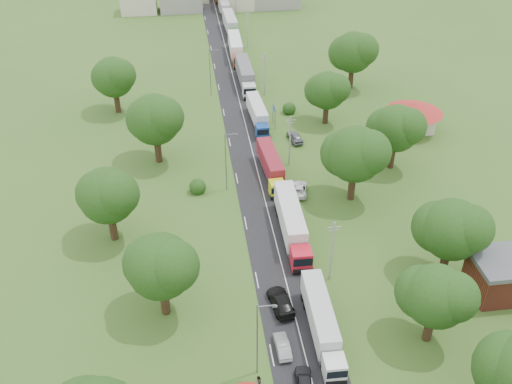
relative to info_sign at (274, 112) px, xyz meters
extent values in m
plane|color=#32571D|center=(-5.20, -35.00, -3.00)|extent=(260.00, 260.00, 0.00)
cube|color=black|center=(-5.20, -15.00, -3.00)|extent=(8.00, 200.00, 0.04)
cylinder|color=slate|center=(0.00, -1.20, -1.00)|extent=(0.12, 0.12, 4.00)
cylinder|color=slate|center=(0.00, 1.20, -1.00)|extent=(0.12, 0.12, 4.00)
cube|color=navy|center=(0.00, 0.00, 0.60)|extent=(0.06, 3.00, 1.00)
cube|color=silver|center=(0.00, 0.00, 0.60)|extent=(0.07, 3.10, 0.06)
cylinder|color=gray|center=(0.30, -42.00, 1.50)|extent=(0.24, 0.24, 9.00)
cube|color=gray|center=(0.30, -42.00, 5.30)|extent=(1.60, 0.10, 0.10)
cube|color=gray|center=(0.30, -42.00, 4.80)|extent=(1.20, 0.10, 0.10)
cylinder|color=gray|center=(0.30, -14.00, 1.50)|extent=(0.24, 0.24, 9.00)
cube|color=gray|center=(0.30, -14.00, 5.30)|extent=(1.60, 0.10, 0.10)
cube|color=gray|center=(0.30, -14.00, 4.80)|extent=(1.20, 0.10, 0.10)
cylinder|color=gray|center=(0.30, 14.00, 1.50)|extent=(0.24, 0.24, 9.00)
cube|color=gray|center=(0.30, 14.00, 5.30)|extent=(1.60, 0.10, 0.10)
cube|color=gray|center=(0.30, 14.00, 4.80)|extent=(1.20, 0.10, 0.10)
cylinder|color=gray|center=(0.30, 42.00, 1.50)|extent=(0.24, 0.24, 9.00)
cube|color=gray|center=(0.30, 42.00, 5.30)|extent=(1.60, 0.10, 0.10)
cube|color=gray|center=(0.30, 42.00, 4.80)|extent=(1.20, 0.10, 0.10)
cylinder|color=slate|center=(-10.70, -55.00, 2.00)|extent=(0.16, 0.16, 10.00)
cube|color=slate|center=(-9.80, -55.00, 6.70)|extent=(1.80, 0.10, 0.10)
cube|color=slate|center=(-9.00, -55.00, 6.55)|extent=(0.50, 0.22, 0.15)
cylinder|color=slate|center=(-10.70, -20.00, 2.00)|extent=(0.16, 0.16, 10.00)
cube|color=slate|center=(-9.80, -20.00, 6.70)|extent=(1.80, 0.10, 0.10)
cube|color=slate|center=(-9.00, -20.00, 6.55)|extent=(0.50, 0.22, 0.15)
cylinder|color=slate|center=(-10.70, 15.00, 2.00)|extent=(0.16, 0.16, 10.00)
cube|color=slate|center=(-9.80, 15.00, 6.70)|extent=(1.80, 0.10, 0.10)
cube|color=slate|center=(-9.00, 15.00, 6.55)|extent=(0.50, 0.22, 0.15)
cylinder|color=#382616|center=(8.80, -53.00, -1.08)|extent=(1.04, 1.04, 3.85)
sphere|color=#1D390F|center=(8.80, -53.00, 3.60)|extent=(7.00, 7.00, 7.00)
sphere|color=#1D390F|center=(10.05, -54.00, 4.35)|extent=(5.50, 5.50, 5.50)
sphere|color=#1D390F|center=(7.80, -51.75, 3.10)|extent=(6.00, 6.00, 6.00)
cylinder|color=#382616|center=(14.80, -43.00, -0.90)|extent=(1.08, 1.08, 4.20)
sphere|color=#1D390F|center=(14.80, -43.00, 4.22)|extent=(7.70, 7.70, 7.70)
sphere|color=#1D390F|center=(16.18, -44.10, 5.05)|extent=(6.05, 6.05, 6.05)
sphere|color=#1D390F|center=(13.70, -41.63, 3.67)|extent=(6.60, 6.60, 6.60)
cylinder|color=#382616|center=(7.80, -25.00, -0.73)|extent=(1.12, 1.12, 4.55)
sphere|color=#1D390F|center=(7.80, -25.00, 4.85)|extent=(8.40, 8.40, 8.40)
sphere|color=#1D390F|center=(9.30, -26.20, 5.75)|extent=(6.60, 6.60, 6.60)
sphere|color=#1D390F|center=(6.60, -23.50, 4.25)|extent=(7.20, 7.20, 7.20)
cylinder|color=#382616|center=(16.80, -17.00, -0.90)|extent=(1.08, 1.08, 4.20)
sphere|color=#1D390F|center=(16.80, -17.00, 4.22)|extent=(7.70, 7.70, 7.70)
sphere|color=#1D390F|center=(18.18, -18.10, 5.05)|extent=(6.05, 6.05, 6.05)
sphere|color=#1D390F|center=(15.70, -15.63, 3.67)|extent=(6.60, 6.60, 6.60)
cylinder|color=#382616|center=(9.80, 0.00, -1.08)|extent=(1.04, 1.04, 3.85)
sphere|color=#1D390F|center=(9.80, 0.00, 3.60)|extent=(7.00, 7.00, 7.00)
sphere|color=#1D390F|center=(11.05, -1.00, 4.35)|extent=(5.50, 5.50, 5.50)
sphere|color=#1D390F|center=(8.80, 1.25, 3.10)|extent=(6.00, 6.00, 6.00)
cylinder|color=#382616|center=(18.80, 15.00, -0.73)|extent=(1.12, 1.12, 4.55)
sphere|color=#1D390F|center=(18.80, 15.00, 4.85)|extent=(8.40, 8.40, 8.40)
sphere|color=#1D390F|center=(20.30, 13.80, 5.75)|extent=(6.60, 6.60, 6.60)
sphere|color=#1D390F|center=(17.60, 16.50, 4.25)|extent=(7.20, 7.20, 7.20)
cylinder|color=#382616|center=(-20.20, -45.00, -0.90)|extent=(1.08, 1.08, 4.20)
sphere|color=#1D390F|center=(-20.20, -45.00, 4.22)|extent=(7.70, 7.70, 7.70)
sphere|color=#1D390F|center=(-18.82, -46.10, 5.05)|extent=(6.05, 6.05, 6.05)
sphere|color=#1D390F|center=(-21.30, -43.63, 3.67)|extent=(6.60, 6.60, 6.60)
cylinder|color=#382616|center=(-27.20, -30.00, -0.90)|extent=(1.08, 1.08, 4.20)
sphere|color=#1D390F|center=(-27.20, -30.00, 4.22)|extent=(7.70, 7.70, 7.70)
sphere|color=#1D390F|center=(-25.82, -31.10, 5.05)|extent=(6.05, 6.05, 6.05)
sphere|color=#1D390F|center=(-28.30, -28.63, 3.67)|extent=(6.60, 6.60, 6.60)
cylinder|color=#382616|center=(-21.20, -10.00, -0.73)|extent=(1.12, 1.12, 4.55)
sphere|color=#1D390F|center=(-21.20, -10.00, 4.85)|extent=(8.40, 8.40, 8.40)
sphere|color=#1D390F|center=(-19.70, -11.20, 5.75)|extent=(6.60, 6.60, 6.60)
sphere|color=#1D390F|center=(-22.40, -8.50, 4.25)|extent=(7.20, 7.20, 7.20)
cylinder|color=#382616|center=(-29.20, 10.00, -0.90)|extent=(1.08, 1.08, 4.20)
sphere|color=#1D390F|center=(-29.20, 10.00, 4.22)|extent=(7.70, 7.70, 7.70)
sphere|color=#1D390F|center=(-27.82, 8.90, 5.05)|extent=(6.05, 6.05, 6.05)
sphere|color=#1D390F|center=(-30.30, 11.37, 3.67)|extent=(6.60, 6.60, 6.60)
cube|color=maroon|center=(20.80, -47.00, -0.70)|extent=(8.00, 6.00, 4.60)
cube|color=#47494F|center=(20.80, -47.00, 1.90)|extent=(8.60, 6.60, 0.60)
cube|color=beige|center=(24.80, -5.00, -1.00)|extent=(7.00, 5.00, 4.00)
cone|color=maroon|center=(24.80, -5.00, 1.90)|extent=(10.08, 10.08, 1.80)
cube|color=beige|center=(-27.20, 75.00, 0.00)|extent=(10.00, 8.00, 6.00)
cube|color=silver|center=(-2.85, -56.68, -1.53)|extent=(2.34, 2.34, 2.38)
cube|color=black|center=(-2.85, -57.83, -1.20)|extent=(2.19, 0.08, 1.05)
cube|color=slate|center=(-2.85, -57.77, -2.48)|extent=(2.10, 0.30, 0.33)
cube|color=slate|center=(-2.85, -50.03, -2.29)|extent=(2.46, 10.98, 0.29)
cube|color=#BCBCC1|center=(-2.85, -49.74, -0.58)|extent=(2.66, 11.27, 2.85)
cylinder|color=black|center=(-2.85, -57.53, -2.53)|extent=(2.23, 0.95, 0.95)
cylinder|color=black|center=(-2.85, -55.82, -2.53)|extent=(2.23, 0.95, 0.95)
cylinder|color=black|center=(-2.85, -46.70, -2.53)|extent=(2.23, 0.95, 0.95)
cylinder|color=black|center=(-2.85, -45.27, -2.53)|extent=(2.23, 0.95, 0.95)
cube|color=red|center=(-2.88, -39.47, -1.33)|extent=(2.64, 2.64, 2.69)
cube|color=black|center=(-2.88, -40.78, -0.96)|extent=(2.48, 0.07, 1.18)
cube|color=slate|center=(-2.88, -40.71, -2.41)|extent=(2.37, 0.30, 0.38)
cube|color=slate|center=(-2.88, -31.94, -2.19)|extent=(2.74, 12.43, 0.32)
cube|color=silver|center=(-2.88, -31.61, -0.26)|extent=(2.96, 12.76, 3.23)
cylinder|color=black|center=(-2.88, -40.44, -2.46)|extent=(2.53, 1.08, 1.08)
cylinder|color=black|center=(-2.88, -38.50, -2.46)|extent=(2.53, 1.08, 1.08)
cylinder|color=black|center=(-2.88, -28.17, -2.46)|extent=(2.53, 1.08, 1.08)
cylinder|color=black|center=(-2.88, -26.55, -2.46)|extent=(2.53, 1.08, 1.08)
cube|color=#C5CB17|center=(-3.24, -22.82, -1.57)|extent=(2.35, 2.35, 2.31)
cube|color=black|center=(-3.24, -23.93, -1.25)|extent=(2.12, 0.16, 1.01)
cube|color=slate|center=(-3.24, -23.88, -2.49)|extent=(2.04, 0.38, 0.32)
cube|color=slate|center=(-3.24, -16.36, -2.31)|extent=(2.80, 10.72, 0.28)
cube|color=maroon|center=(-3.24, -16.09, -0.65)|extent=(3.00, 11.01, 2.77)
cylinder|color=black|center=(-3.24, -23.65, -2.54)|extent=(2.17, 0.92, 0.92)
cylinder|color=black|center=(-3.24, -21.99, -2.54)|extent=(2.17, 0.92, 0.92)
cylinder|color=black|center=(-3.24, -13.13, -2.54)|extent=(2.17, 0.92, 0.92)
cylinder|color=black|center=(-3.24, -11.75, -2.54)|extent=(2.17, 0.92, 0.92)
cube|color=navy|center=(-2.86, -4.31, -1.57)|extent=(2.32, 2.32, 2.31)
cube|color=black|center=(-2.86, -5.43, -1.25)|extent=(2.13, 0.12, 1.02)
cube|color=slate|center=(-2.86, -5.38, -2.49)|extent=(2.04, 0.35, 0.32)
cube|color=slate|center=(-2.86, 2.16, -2.31)|extent=(2.64, 10.72, 0.28)
cube|color=silver|center=(-2.86, 2.44, -0.64)|extent=(2.84, 11.01, 2.77)
cylinder|color=black|center=(-2.86, -5.15, -2.54)|extent=(2.17, 0.92, 0.92)
cylinder|color=black|center=(-2.86, -3.48, -2.54)|extent=(2.17, 0.92, 0.92)
cylinder|color=black|center=(-2.86, 5.39, -2.54)|extent=(2.17, 0.92, 0.92)
cylinder|color=black|center=(-2.86, 6.78, -2.54)|extent=(2.17, 0.92, 0.92)
cube|color=silver|center=(-3.05, 12.80, -1.34)|extent=(2.60, 2.60, 2.68)
cube|color=black|center=(-3.05, 11.51, -0.96)|extent=(2.47, 0.04, 1.18)
cube|color=slate|center=(-3.05, 11.57, -2.41)|extent=(2.36, 0.27, 0.38)
cube|color=slate|center=(-3.05, 20.32, -2.20)|extent=(2.57, 12.37, 0.32)
cube|color=#55595D|center=(-3.05, 20.64, -0.26)|extent=(2.79, 12.69, 3.22)
cylinder|color=black|center=(-3.05, 11.84, -2.47)|extent=(2.52, 1.07, 1.07)
cylinder|color=black|center=(-3.05, 13.77, -2.47)|extent=(2.52, 1.07, 1.07)
cylinder|color=black|center=(-3.05, 24.08, -2.47)|extent=(2.52, 1.07, 1.07)
cylinder|color=black|center=(-3.05, 25.69, -2.47)|extent=(2.52, 1.07, 1.07)
cube|color=#AB371A|center=(-3.33, 29.24, -1.35)|extent=(2.63, 2.63, 2.66)
cube|color=black|center=(-3.33, 27.96, -0.98)|extent=(2.45, 0.09, 1.17)
cube|color=slate|center=(-3.33, 28.02, -2.42)|extent=(2.35, 0.32, 0.37)
cube|color=slate|center=(-3.33, 36.69, -2.20)|extent=(2.80, 12.30, 0.32)
cube|color=silver|center=(-3.33, 37.01, -0.29)|extent=(3.02, 12.62, 3.19)
cylinder|color=black|center=(-3.33, 28.28, -2.47)|extent=(2.50, 1.06, 1.06)
cylinder|color=black|center=(-3.33, 30.20, -2.47)|extent=(2.50, 1.06, 1.06)
cylinder|color=black|center=(-3.33, 40.41, -2.47)|extent=(2.50, 1.06, 1.06)
cylinder|color=black|center=(-3.33, 42.01, -2.47)|extent=(2.50, 1.06, 1.06)
cube|color=#2B7231|center=(-2.87, 46.85, -1.35)|extent=(2.61, 2.61, 2.67)
cube|color=black|center=(-2.87, 45.56, -0.97)|extent=(2.45, 0.07, 1.17)
cube|color=slate|center=(-2.87, 45.62, -2.42)|extent=(2.35, 0.30, 0.37)
cube|color=slate|center=(-2.87, 54.32, -2.20)|extent=(2.71, 12.32, 0.32)
cube|color=#A6A6AA|center=(-2.87, 54.64, -0.28)|extent=(2.93, 12.65, 3.20)
cylinder|color=black|center=(-2.87, 45.89, -2.47)|extent=(2.51, 1.07, 1.07)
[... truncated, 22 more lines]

